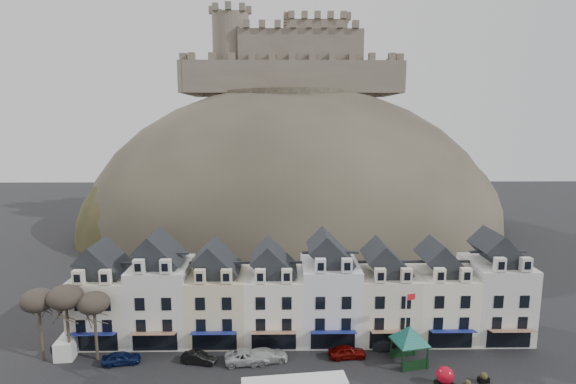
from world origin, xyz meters
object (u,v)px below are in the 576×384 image
(flagpole, at_px, (406,322))
(car_maroon, at_px, (347,352))
(car_white, at_px, (265,355))
(car_silver, at_px, (248,357))
(bus_shelter, at_px, (410,334))
(car_navy, at_px, (121,358))
(car_black, at_px, (198,358))
(red_buoy, at_px, (445,377))
(car_charcoal, at_px, (390,344))
(white_van, at_px, (70,344))

(flagpole, relative_size, car_maroon, 1.90)
(car_white, bearing_deg, car_silver, 82.75)
(bus_shelter, bearing_deg, car_white, 165.51)
(car_maroon, bearing_deg, car_navy, 86.24)
(car_white, bearing_deg, car_black, 77.96)
(bus_shelter, bearing_deg, car_silver, 166.43)
(red_buoy, relative_size, car_charcoal, 0.53)
(bus_shelter, xyz_separation_m, car_white, (-15.72, 0.64, -2.67))
(red_buoy, bearing_deg, car_maroon, 147.61)
(bus_shelter, relative_size, white_van, 1.44)
(car_black, xyz_separation_m, car_white, (7.27, 0.21, 0.11))
(red_buoy, xyz_separation_m, car_black, (-25.36, 4.83, -0.47))
(white_van, relative_size, car_navy, 1.17)
(white_van, bearing_deg, car_white, -10.88)
(car_black, bearing_deg, car_charcoal, -71.79)
(car_black, distance_m, car_maroon, 16.43)
(car_navy, bearing_deg, car_silver, -100.67)
(car_charcoal, bearing_deg, car_silver, 105.79)
(car_navy, height_order, car_silver, car_silver)
(car_charcoal, bearing_deg, car_navy, 101.77)
(car_black, bearing_deg, car_navy, 101.61)
(car_silver, bearing_deg, red_buoy, -109.51)
(car_maroon, bearing_deg, car_black, 87.24)
(car_white, bearing_deg, red_buoy, -119.23)
(car_maroon, bearing_deg, red_buoy, -128.12)
(car_maroon, bearing_deg, bus_shelter, -106.76)
(car_white, height_order, car_maroon, car_white)
(car_navy, height_order, car_charcoal, car_navy)
(white_van, relative_size, car_charcoal, 1.16)
(car_black, bearing_deg, car_maroon, -75.41)
(car_white, xyz_separation_m, car_maroon, (9.13, 0.65, -0.02))
(car_navy, relative_size, car_silver, 0.81)
(flagpole, xyz_separation_m, white_van, (-37.83, 2.26, -3.49))
(bus_shelter, distance_m, car_charcoal, 4.24)
(red_buoy, bearing_deg, white_van, 169.74)
(flagpole, height_order, car_maroon, flagpole)
(red_buoy, xyz_separation_m, flagpole, (-2.63, 5.07, 3.43))
(white_van, xyz_separation_m, car_silver, (20.52, -2.50, -0.34))
(car_navy, bearing_deg, car_maroon, -98.70)
(white_van, xyz_separation_m, car_white, (22.37, -2.29, -0.31))
(red_buoy, height_order, car_silver, red_buoy)
(car_black, relative_size, car_charcoal, 0.94)
(car_maroon, bearing_deg, car_silver, 88.71)
(white_van, height_order, car_navy, white_van)
(red_buoy, height_order, flagpole, flagpole)
(flagpole, bearing_deg, white_van, 176.59)
(red_buoy, xyz_separation_m, car_navy, (-33.76, 4.83, -0.41))
(car_navy, xyz_separation_m, car_black, (8.39, 0.00, -0.06))
(bus_shelter, distance_m, red_buoy, 5.50)
(white_van, distance_m, car_black, 15.31)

